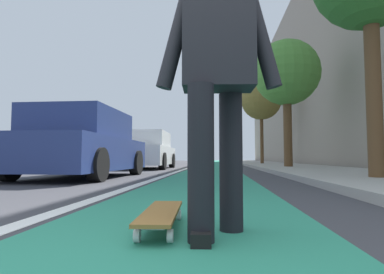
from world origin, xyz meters
TOP-DOWN VIEW (x-y plane):
  - ground_plane at (10.00, 0.00)m, footprint 80.00×80.00m
  - bike_lane_paint at (24.00, 0.00)m, footprint 56.00×1.80m
  - lane_stripe_white at (20.00, 1.05)m, footprint 52.00×0.16m
  - sidewalk_curb at (18.00, -3.28)m, footprint 52.00×3.20m
  - building_facade at (22.00, -5.76)m, footprint 40.00×1.20m
  - skateboard at (0.88, 0.11)m, footprint 0.85×0.24m
  - skater_person at (0.73, -0.23)m, footprint 0.47×0.72m
  - parked_car_near at (5.71, 2.76)m, footprint 4.05×1.98m
  - parked_car_mid at (11.54, 2.66)m, footprint 4.29×2.01m
  - traffic_light at (24.19, 1.45)m, footprint 0.33×0.28m
  - street_tree_mid at (11.22, -2.88)m, footprint 2.52×2.52m
  - street_tree_far at (18.42, -2.88)m, footprint 2.47×2.47m

SIDE VIEW (x-z plane):
  - ground_plane at x=10.00m, z-range 0.00..0.00m
  - bike_lane_paint at x=24.00m, z-range 0.00..0.00m
  - lane_stripe_white at x=20.00m, z-range 0.00..0.01m
  - sidewalk_curb at x=18.00m, z-range 0.00..0.11m
  - skateboard at x=0.88m, z-range 0.04..0.15m
  - parked_car_near at x=5.71m, z-range -0.03..1.44m
  - parked_car_mid at x=11.54m, z-range -0.03..1.44m
  - skater_person at x=0.73m, z-range 0.12..1.76m
  - traffic_light at x=24.19m, z-range 0.79..4.91m
  - street_tree_mid at x=11.22m, z-range 1.19..6.16m
  - street_tree_far at x=18.42m, z-range 1.36..6.59m
  - building_facade at x=22.00m, z-range 0.00..11.07m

